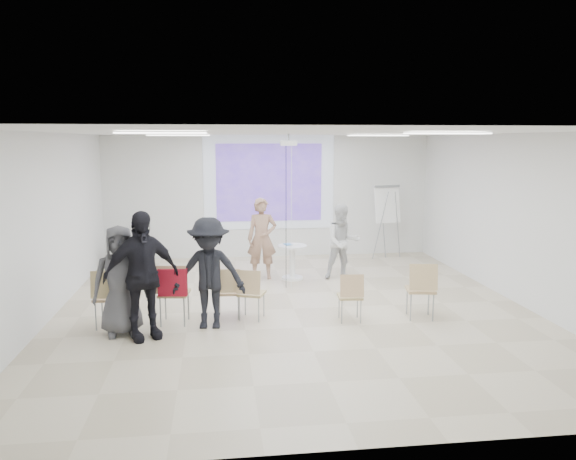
{
  "coord_description": "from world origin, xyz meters",
  "views": [
    {
      "loc": [
        -1.27,
        -9.25,
        2.87
      ],
      "look_at": [
        0.0,
        0.8,
        1.25
      ],
      "focal_mm": 35.0,
      "sensor_mm": 36.0,
      "label": 1
    }
  ],
  "objects": [
    {
      "name": "floor",
      "position": [
        0.0,
        0.0,
        -0.05
      ],
      "size": [
        8.0,
        9.0,
        0.1
      ],
      "primitive_type": "cube",
      "color": "beige",
      "rests_on": "ground"
    },
    {
      "name": "ceiling",
      "position": [
        0.0,
        0.0,
        3.05
      ],
      "size": [
        8.0,
        9.0,
        0.1
      ],
      "primitive_type": "cube",
      "color": "white",
      "rests_on": "wall_back"
    },
    {
      "name": "wall_back",
      "position": [
        0.0,
        4.55,
        1.5
      ],
      "size": [
        8.0,
        0.1,
        3.0
      ],
      "primitive_type": "cube",
      "color": "silver",
      "rests_on": "floor"
    },
    {
      "name": "wall_left",
      "position": [
        -4.05,
        0.0,
        1.5
      ],
      "size": [
        0.1,
        9.0,
        3.0
      ],
      "primitive_type": "cube",
      "color": "silver",
      "rests_on": "floor"
    },
    {
      "name": "wall_right",
      "position": [
        4.05,
        0.0,
        1.5
      ],
      "size": [
        0.1,
        9.0,
        3.0
      ],
      "primitive_type": "cube",
      "color": "silver",
      "rests_on": "floor"
    },
    {
      "name": "projection_halo",
      "position": [
        0.0,
        4.49,
        1.85
      ],
      "size": [
        3.2,
        0.01,
        2.3
      ],
      "primitive_type": "cube",
      "color": "silver",
      "rests_on": "wall_back"
    },
    {
      "name": "projection_image",
      "position": [
        0.0,
        4.47,
        1.85
      ],
      "size": [
        2.6,
        0.01,
        1.9
      ],
      "primitive_type": "cube",
      "color": "#5835B5",
      "rests_on": "wall_back"
    },
    {
      "name": "pedestal_table",
      "position": [
        0.25,
        2.08,
        0.41
      ],
      "size": [
        0.71,
        0.71,
        0.74
      ],
      "rotation": [
        0.0,
        0.0,
        0.19
      ],
      "color": "white",
      "rests_on": "floor"
    },
    {
      "name": "player_left",
      "position": [
        -0.37,
        2.24,
        0.96
      ],
      "size": [
        0.72,
        0.51,
        1.92
      ],
      "primitive_type": "imported",
      "rotation": [
        0.0,
        0.0,
        -0.04
      ],
      "color": "#A57B65",
      "rests_on": "floor"
    },
    {
      "name": "player_right",
      "position": [
        1.3,
        2.02,
        0.86
      ],
      "size": [
        0.87,
        0.71,
        1.73
      ],
      "primitive_type": "imported",
      "rotation": [
        0.0,
        0.0,
        0.05
      ],
      "color": "silver",
      "rests_on": "floor"
    },
    {
      "name": "controller_left",
      "position": [
        -0.19,
        2.49,
        1.27
      ],
      "size": [
        0.04,
        0.11,
        0.04
      ],
      "primitive_type": "cube",
      "rotation": [
        0.0,
        0.0,
        -0.04
      ],
      "color": "white",
      "rests_on": "player_left"
    },
    {
      "name": "controller_right",
      "position": [
        1.12,
        2.27,
        1.17
      ],
      "size": [
        0.05,
        0.13,
        0.04
      ],
      "primitive_type": "cube",
      "rotation": [
        0.0,
        0.0,
        0.05
      ],
      "color": "white",
      "rests_on": "player_right"
    },
    {
      "name": "chair_far_left",
      "position": [
        -2.96,
        -0.66,
        0.55
      ],
      "size": [
        0.47,
        0.5,
        0.93
      ],
      "rotation": [
        0.0,
        0.0,
        -0.08
      ],
      "color": "tan",
      "rests_on": "floor"
    },
    {
      "name": "chair_left_mid",
      "position": [
        -1.99,
        -0.61,
        0.58
      ],
      "size": [
        0.51,
        0.54,
        0.98
      ],
      "rotation": [
        0.0,
        0.0,
        -0.12
      ],
      "color": "tan",
      "rests_on": "floor"
    },
    {
      "name": "chair_left_inner",
      "position": [
        -1.12,
        -0.38,
        0.5
      ],
      "size": [
        0.42,
        0.44,
        0.84
      ],
      "rotation": [
        0.0,
        0.0,
        -0.06
      ],
      "color": "tan",
      "rests_on": "floor"
    },
    {
      "name": "chair_center",
      "position": [
        -0.77,
        -0.52,
        0.5
      ],
      "size": [
        0.51,
        0.53,
        0.84
      ],
      "rotation": [
        0.0,
        0.0,
        -0.34
      ],
      "color": "tan",
      "rests_on": "floor"
    },
    {
      "name": "chair_right_inner",
      "position": [
        0.8,
        -0.82,
        0.47
      ],
      "size": [
        0.4,
        0.43,
        0.8
      ],
      "rotation": [
        0.0,
        0.0,
        -0.07
      ],
      "color": "tan",
      "rests_on": "floor"
    },
    {
      "name": "chair_right_far",
      "position": [
        1.96,
        -0.83,
        0.56
      ],
      "size": [
        0.51,
        0.54,
        0.94
      ],
      "rotation": [
        0.0,
        0.0,
        -0.17
      ],
      "color": "tan",
      "rests_on": "floor"
    },
    {
      "name": "red_jacket",
      "position": [
        -1.98,
        -0.74,
        0.72
      ],
      "size": [
        0.45,
        0.15,
        0.42
      ],
      "primitive_type": "cube",
      "rotation": [
        0.0,
        0.0,
        -0.12
      ],
      "color": "maroon",
      "rests_on": "chair_left_mid"
    },
    {
      "name": "laptop",
      "position": [
        -1.12,
        -0.29,
        0.45
      ],
      "size": [
        0.32,
        0.24,
        0.02
      ],
      "primitive_type": "imported",
      "rotation": [
        0.0,
        0.0,
        3.08
      ],
      "color": "black",
      "rests_on": "chair_left_inner"
    },
    {
      "name": "audience_left",
      "position": [
        -2.38,
        -1.16,
        1.08
      ],
      "size": [
        1.46,
        1.22,
        2.16
      ],
      "primitive_type": "imported",
      "rotation": [
        0.0,
        0.0,
        0.44
      ],
      "color": "black",
      "rests_on": "floor"
    },
    {
      "name": "audience_mid",
      "position": [
        -1.42,
        -0.79,
        0.98
      ],
      "size": [
        1.33,
        0.82,
        1.95
      ],
      "primitive_type": "imported",
      "rotation": [
        0.0,
        0.0,
        -0.1
      ],
      "color": "black",
      "rests_on": "floor"
    },
    {
      "name": "audience_outer",
      "position": [
        -2.72,
        -0.94,
        0.92
      ],
      "size": [
        0.99,
        0.75,
        1.84
      ],
      "primitive_type": "imported",
      "rotation": [
        0.0,
        0.0,
        0.19
      ],
      "color": "#515055",
      "rests_on": "floor"
    },
    {
      "name": "flipchart_easel",
      "position": [
        2.82,
        3.86,
        1.33
      ],
      "size": [
        0.77,
        0.59,
        1.8
      ],
      "rotation": [
        0.0,
        0.0,
        0.2
      ],
      "color": "#95989D",
      "rests_on": "floor"
    },
    {
      "name": "av_cart",
      "position": [
        -3.32,
        3.71,
        0.31
      ],
      "size": [
        0.55,
        0.49,
        0.67
      ],
      "rotation": [
        0.0,
        0.0,
        0.36
      ],
      "color": "black",
      "rests_on": "floor"
    },
    {
      "name": "ceiling_projector",
      "position": [
        0.1,
        1.49,
        2.69
      ],
      "size": [
        0.3,
        0.25,
        3.0
      ],
      "color": "white",
      "rests_on": "ceiling"
    },
    {
      "name": "fluor_panel_nw",
      "position": [
        -2.0,
        2.0,
        2.97
      ],
      "size": [
        1.2,
        0.3,
        0.02
      ],
      "primitive_type": "cube",
      "color": "white",
      "rests_on": "ceiling"
    },
    {
      "name": "fluor_panel_ne",
      "position": [
        2.0,
        2.0,
        2.97
      ],
      "size": [
        1.2,
        0.3,
        0.02
      ],
      "primitive_type": "cube",
      "color": "white",
      "rests_on": "ceiling"
    },
    {
      "name": "fluor_panel_sw",
      "position": [
        -2.0,
        -1.5,
        2.97
      ],
      "size": [
        1.2,
        0.3,
        0.02
      ],
      "primitive_type": "cube",
      "color": "white",
      "rests_on": "ceiling"
    },
    {
      "name": "fluor_panel_se",
      "position": [
        2.0,
        -1.5,
        2.97
      ],
      "size": [
        1.2,
        0.3,
        0.02
      ],
      "primitive_type": "cube",
      "color": "white",
      "rests_on": "ceiling"
    }
  ]
}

